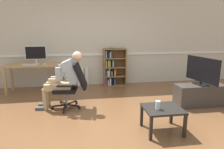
% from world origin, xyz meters
% --- Properties ---
extents(ground_plane, '(18.00, 18.00, 0.00)m').
position_xyz_m(ground_plane, '(0.00, 0.00, 0.00)').
color(ground_plane, brown).
extents(back_wall, '(12.00, 0.13, 2.70)m').
position_xyz_m(back_wall, '(0.00, 2.65, 1.35)').
color(back_wall, beige).
rests_on(back_wall, ground_plane).
extents(computer_desk, '(1.39, 0.58, 0.76)m').
position_xyz_m(computer_desk, '(-1.77, 2.15, 0.65)').
color(computer_desk, tan).
rests_on(computer_desk, ground_plane).
extents(imac_monitor, '(0.55, 0.14, 0.47)m').
position_xyz_m(imac_monitor, '(-1.70, 2.23, 1.03)').
color(imac_monitor, silver).
rests_on(imac_monitor, computer_desk).
extents(keyboard, '(0.37, 0.12, 0.02)m').
position_xyz_m(keyboard, '(-1.81, 2.01, 0.77)').
color(keyboard, white).
rests_on(keyboard, computer_desk).
extents(computer_mouse, '(0.06, 0.10, 0.03)m').
position_xyz_m(computer_mouse, '(-1.45, 2.03, 0.77)').
color(computer_mouse, white).
rests_on(computer_mouse, computer_desk).
extents(bookshelf, '(0.66, 0.29, 1.16)m').
position_xyz_m(bookshelf, '(0.43, 2.44, 0.55)').
color(bookshelf, brown).
rests_on(bookshelf, ground_plane).
extents(radiator, '(0.96, 0.08, 0.54)m').
position_xyz_m(radiator, '(-0.79, 2.54, 0.27)').
color(radiator, white).
rests_on(radiator, ground_plane).
extents(office_chair, '(0.80, 0.62, 0.98)m').
position_xyz_m(office_chair, '(-0.70, 0.83, 0.53)').
color(office_chair, black).
rests_on(office_chair, ground_plane).
extents(person_seated, '(1.01, 0.42, 1.22)m').
position_xyz_m(person_seated, '(-0.88, 0.85, 0.65)').
color(person_seated, tan).
rests_on(person_seated, ground_plane).
extents(tv_stand, '(1.06, 0.40, 0.47)m').
position_xyz_m(tv_stand, '(2.07, 0.55, 0.24)').
color(tv_stand, '#3D3833').
rests_on(tv_stand, ground_plane).
extents(tv_screen, '(0.26, 0.89, 0.60)m').
position_xyz_m(tv_screen, '(2.07, 0.55, 0.79)').
color(tv_screen, black).
rests_on(tv_screen, tv_stand).
extents(coffee_table, '(0.61, 0.53, 0.41)m').
position_xyz_m(coffee_table, '(0.79, -0.43, 0.35)').
color(coffee_table, black).
rests_on(coffee_table, ground_plane).
extents(drinking_glass, '(0.08, 0.08, 0.14)m').
position_xyz_m(drinking_glass, '(0.68, -0.47, 0.48)').
color(drinking_glass, silver).
rests_on(drinking_glass, coffee_table).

